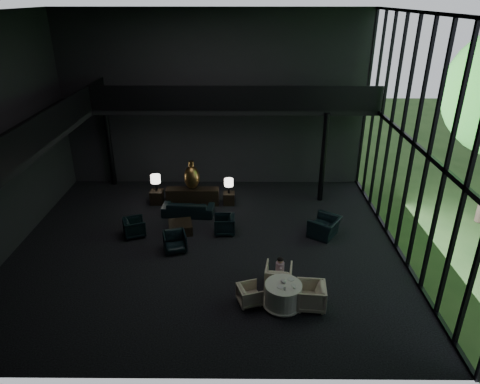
{
  "coord_description": "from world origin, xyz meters",
  "views": [
    {
      "loc": [
        1.3,
        -13.48,
        8.46
      ],
      "look_at": [
        1.2,
        0.5,
        1.98
      ],
      "focal_mm": 32.0,
      "sensor_mm": 36.0,
      "label": 1
    }
  ],
  "objects_px": {
    "sofa": "(188,206)",
    "lounge_armchair_east": "(224,223)",
    "table_lamp_right": "(229,183)",
    "dining_chair_north": "(279,274)",
    "side_table_left": "(157,197)",
    "lounge_armchair_south": "(175,241)",
    "lounge_armchair_west": "(134,226)",
    "dining_table": "(283,296)",
    "table_lamp_left": "(156,180)",
    "window_armchair": "(325,223)",
    "dining_chair_west": "(250,295)",
    "child": "(280,265)",
    "side_table_right": "(229,198)",
    "console": "(193,196)",
    "coffee_table": "(180,227)",
    "dining_chair_east": "(311,294)",
    "bronze_urn": "(192,177)"
  },
  "relations": [
    {
      "from": "bronze_urn",
      "to": "dining_chair_north",
      "type": "height_order",
      "value": "bronze_urn"
    },
    {
      "from": "dining_chair_west",
      "to": "child",
      "type": "xyz_separation_m",
      "value": [
        0.96,
        0.92,
        0.43
      ]
    },
    {
      "from": "side_table_left",
      "to": "sofa",
      "type": "relative_size",
      "value": 0.27
    },
    {
      "from": "dining_chair_north",
      "to": "lounge_armchair_south",
      "type": "bearing_deg",
      "value": -20.92
    },
    {
      "from": "side_table_left",
      "to": "coffee_table",
      "type": "height_order",
      "value": "side_table_left"
    },
    {
      "from": "window_armchair",
      "to": "dining_chair_west",
      "type": "distance_m",
      "value": 4.97
    },
    {
      "from": "lounge_armchair_east",
      "to": "dining_table",
      "type": "bearing_deg",
      "value": 22.08
    },
    {
      "from": "dining_chair_west",
      "to": "table_lamp_left",
      "type": "bearing_deg",
      "value": 12.41
    },
    {
      "from": "lounge_armchair_east",
      "to": "child",
      "type": "height_order",
      "value": "child"
    },
    {
      "from": "sofa",
      "to": "dining_table",
      "type": "relative_size",
      "value": 1.77
    },
    {
      "from": "coffee_table",
      "to": "lounge_armchair_west",
      "type": "bearing_deg",
      "value": -170.49
    },
    {
      "from": "sofa",
      "to": "console",
      "type": "bearing_deg",
      "value": -90.3
    },
    {
      "from": "dining_chair_north",
      "to": "sofa",
      "type": "bearing_deg",
      "value": -45.65
    },
    {
      "from": "side_table_left",
      "to": "coffee_table",
      "type": "bearing_deg",
      "value": -61.48
    },
    {
      "from": "table_lamp_left",
      "to": "sofa",
      "type": "xyz_separation_m",
      "value": [
        1.52,
        -1.16,
        -0.69
      ]
    },
    {
      "from": "table_lamp_right",
      "to": "lounge_armchair_west",
      "type": "xyz_separation_m",
      "value": [
        -3.53,
        -2.76,
        -0.61
      ]
    },
    {
      "from": "dining_chair_west",
      "to": "side_table_right",
      "type": "bearing_deg",
      "value": -11.1
    },
    {
      "from": "lounge_armchair_west",
      "to": "dining_chair_east",
      "type": "distance_m",
      "value": 7.4
    },
    {
      "from": "dining_chair_north",
      "to": "child",
      "type": "bearing_deg",
      "value": -111.32
    },
    {
      "from": "child",
      "to": "lounge_armchair_south",
      "type": "bearing_deg",
      "value": -28.7
    },
    {
      "from": "lounge_armchair_south",
      "to": "table_lamp_right",
      "type": "bearing_deg",
      "value": 48.49
    },
    {
      "from": "side_table_right",
      "to": "bronze_urn",
      "type": "bearing_deg",
      "value": 178.53
    },
    {
      "from": "table_lamp_right",
      "to": "window_armchair",
      "type": "bearing_deg",
      "value": -35.79
    },
    {
      "from": "side_table_left",
      "to": "table_lamp_right",
      "type": "distance_m",
      "value": 3.28
    },
    {
      "from": "lounge_armchair_south",
      "to": "dining_table",
      "type": "relative_size",
      "value": 0.67
    },
    {
      "from": "side_table_right",
      "to": "dining_chair_east",
      "type": "bearing_deg",
      "value": -69.08
    },
    {
      "from": "side_table_left",
      "to": "console",
      "type": "bearing_deg",
      "value": -2.46
    },
    {
      "from": "table_lamp_left",
      "to": "dining_chair_east",
      "type": "distance_m",
      "value": 9.11
    },
    {
      "from": "lounge_armchair_west",
      "to": "dining_table",
      "type": "relative_size",
      "value": 0.65
    },
    {
      "from": "table_lamp_left",
      "to": "lounge_armchair_east",
      "type": "relative_size",
      "value": 0.88
    },
    {
      "from": "table_lamp_right",
      "to": "dining_chair_north",
      "type": "xyz_separation_m",
      "value": [
        1.75,
        -5.87,
        -0.55
      ]
    },
    {
      "from": "lounge_armchair_west",
      "to": "table_lamp_left",
      "type": "bearing_deg",
      "value": -27.99
    },
    {
      "from": "table_lamp_right",
      "to": "coffee_table",
      "type": "height_order",
      "value": "table_lamp_right"
    },
    {
      "from": "lounge_armchair_east",
      "to": "dining_chair_north",
      "type": "distance_m",
      "value": 3.82
    },
    {
      "from": "sofa",
      "to": "lounge_armchair_east",
      "type": "xyz_separation_m",
      "value": [
        1.58,
        -1.48,
        -0.02
      ]
    },
    {
      "from": "table_lamp_right",
      "to": "side_table_left",
      "type": "bearing_deg",
      "value": 178.86
    },
    {
      "from": "bronze_urn",
      "to": "child",
      "type": "relative_size",
      "value": 2.18
    },
    {
      "from": "lounge_armchair_east",
      "to": "lounge_armchair_south",
      "type": "bearing_deg",
      "value": -55.36
    },
    {
      "from": "dining_chair_north",
      "to": "lounge_armchair_west",
      "type": "bearing_deg",
      "value": -21.52
    },
    {
      "from": "coffee_table",
      "to": "dining_chair_west",
      "type": "height_order",
      "value": "dining_chair_west"
    },
    {
      "from": "table_lamp_left",
      "to": "dining_table",
      "type": "distance_m",
      "value": 8.58
    },
    {
      "from": "table_lamp_left",
      "to": "coffee_table",
      "type": "distance_m",
      "value": 3.07
    },
    {
      "from": "console",
      "to": "dining_chair_west",
      "type": "relative_size",
      "value": 3.8
    },
    {
      "from": "sofa",
      "to": "lounge_armchair_west",
      "type": "relative_size",
      "value": 2.73
    },
    {
      "from": "table_lamp_right",
      "to": "lounge_armchair_south",
      "type": "xyz_separation_m",
      "value": [
        -1.83,
        -3.82,
        -0.59
      ]
    },
    {
      "from": "dining_table",
      "to": "dining_chair_west",
      "type": "relative_size",
      "value": 2.06
    },
    {
      "from": "side_table_right",
      "to": "lounge_armchair_east",
      "type": "bearing_deg",
      "value": -92.23
    },
    {
      "from": "console",
      "to": "child",
      "type": "distance_m",
      "value": 6.72
    },
    {
      "from": "dining_chair_north",
      "to": "dining_chair_east",
      "type": "distance_m",
      "value": 1.32
    },
    {
      "from": "side_table_right",
      "to": "lounge_armchair_west",
      "type": "height_order",
      "value": "lounge_armchair_west"
    }
  ]
}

